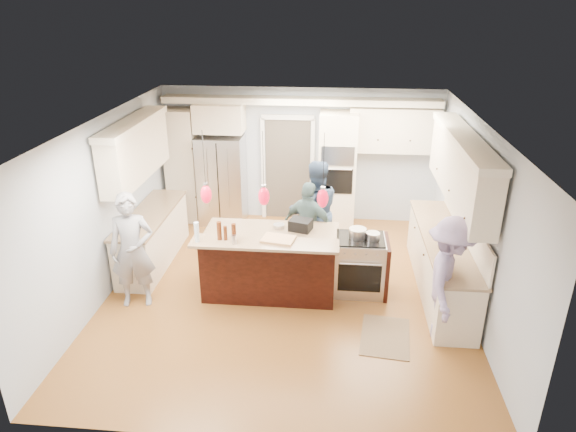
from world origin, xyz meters
name	(u,v)px	position (x,y,z in m)	size (l,w,h in m)	color
ground_plane	(286,291)	(0.00, 0.00, 0.00)	(6.00, 6.00, 0.00)	#975E29
room_shell	(286,183)	(0.00, 0.00, 1.82)	(5.54, 6.04, 2.72)	#B2BCC6
refrigerator	(222,180)	(-1.55, 2.64, 0.90)	(0.90, 0.70, 1.80)	#B7B7BC
oven_column	(337,171)	(0.75, 2.67, 1.15)	(0.72, 0.69, 2.30)	beige
back_upper_cabinets	(262,142)	(-0.75, 2.76, 1.67)	(5.30, 0.61, 2.54)	beige
right_counter_run	(448,229)	(2.44, 0.30, 1.06)	(0.64, 3.10, 2.51)	beige
left_cabinets	(146,205)	(-2.44, 0.80, 1.06)	(0.64, 2.30, 2.51)	beige
kitchen_island	(271,261)	(-0.25, 0.07, 0.49)	(2.10, 1.46, 1.12)	black
island_range	(361,265)	(1.16, 0.15, 0.46)	(0.82, 0.71, 0.92)	#B7B7BC
pendant_lights	(264,196)	(-0.25, -0.51, 1.80)	(1.75, 0.15, 1.03)	black
person_bar_end	(132,251)	(-2.20, -0.53, 0.89)	(0.65, 0.42, 1.77)	gray
person_far_left	(315,212)	(0.39, 1.15, 0.91)	(0.88, 0.69, 1.81)	#31435F
person_far_right	(309,226)	(0.30, 0.85, 0.77)	(0.90, 0.37, 1.53)	slate
person_range_side	(449,279)	(2.25, -0.90, 0.87)	(1.13, 0.65, 1.74)	#9480AD
floor_rug	(385,336)	(1.47, -1.05, 0.01)	(0.65, 0.95, 0.01)	#7E6345
water_bottle	(197,232)	(-1.20, -0.61, 1.27)	(0.07, 0.07, 0.29)	silver
beer_bottle_a	(225,233)	(-0.81, -0.51, 1.22)	(0.05, 0.05, 0.21)	#4D220D
beer_bottle_b	(219,231)	(-0.90, -0.51, 1.26)	(0.07, 0.07, 0.27)	#4D220D
beer_bottle_c	(234,233)	(-0.68, -0.54, 1.25)	(0.07, 0.07, 0.26)	#4D220D
drink_can	(234,240)	(-0.67, -0.63, 1.18)	(0.07, 0.07, 0.13)	#B7B7BC
cutting_board	(278,239)	(-0.06, -0.47, 1.14)	(0.45, 0.32, 0.03)	tan
pot_large	(358,233)	(1.08, 0.15, 1.00)	(0.26, 0.26, 0.15)	#B7B7BC
pot_small	(373,236)	(1.31, 0.12, 0.97)	(0.21, 0.21, 0.11)	#B7B7BC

